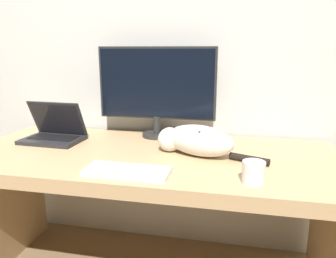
{
  "coord_description": "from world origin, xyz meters",
  "views": [
    {
      "loc": [
        0.39,
        -1.04,
        1.19
      ],
      "look_at": [
        0.1,
        0.35,
        0.84
      ],
      "focal_mm": 35.0,
      "sensor_mm": 36.0,
      "label": 1
    }
  ],
  "objects": [
    {
      "name": "monitor",
      "position": [
        -0.04,
        0.69,
        0.98
      ],
      "size": [
        0.65,
        0.16,
        0.49
      ],
      "color": "#282828",
      "rests_on": "desk"
    },
    {
      "name": "wall_back",
      "position": [
        0.0,
        0.84,
        1.3
      ],
      "size": [
        6.4,
        0.06,
        2.6
      ],
      "color": "silver",
      "rests_on": "ground_plane"
    },
    {
      "name": "coffee_mug",
      "position": [
        0.46,
        0.12,
        0.75
      ],
      "size": [
        0.08,
        0.08,
        0.08
      ],
      "color": "white",
      "rests_on": "desk"
    },
    {
      "name": "desk",
      "position": [
        0.0,
        0.39,
        0.58
      ],
      "size": [
        1.77,
        0.78,
        0.71
      ],
      "color": "tan",
      "rests_on": "ground_plane"
    },
    {
      "name": "small_toy",
      "position": [
        0.33,
        0.64,
        0.73
      ],
      "size": [
        0.04,
        0.04,
        0.04
      ],
      "color": "red",
      "rests_on": "desk"
    },
    {
      "name": "laptop",
      "position": [
        -0.56,
        0.49,
        0.75
      ],
      "size": [
        0.31,
        0.22,
        0.21
      ],
      "rotation": [
        0.0,
        0.0,
        -0.05
      ],
      "color": "#232326",
      "rests_on": "desk"
    },
    {
      "name": "cat",
      "position": [
        0.21,
        0.41,
        0.78
      ],
      "size": [
        0.52,
        0.27,
        0.14
      ],
      "rotation": [
        0.0,
        0.0,
        -0.37
      ],
      "color": "silver",
      "rests_on": "desk"
    },
    {
      "name": "external_keyboard",
      "position": [
        -0.02,
        0.11,
        0.72
      ],
      "size": [
        0.34,
        0.14,
        0.02
      ],
      "rotation": [
        0.0,
        0.0,
        -0.01
      ],
      "color": "white",
      "rests_on": "desk"
    }
  ]
}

